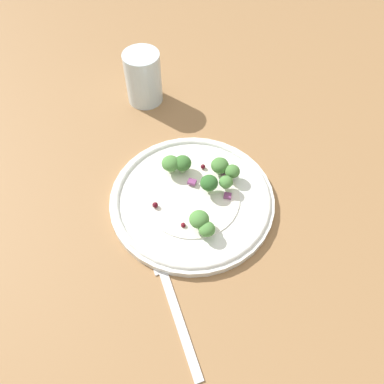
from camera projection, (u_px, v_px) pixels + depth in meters
The scene contains 19 objects.
ground_plane at pixel (189, 195), 65.17cm from camera, with size 180.00×180.00×2.00cm, color olive.
plate at pixel (192, 199), 62.47cm from camera, with size 25.89×25.89×1.70cm.
dressing_pool at pixel (192, 197), 62.11cm from camera, with size 15.02×15.02×0.20cm, color white.
broccoli_floret_0 at pixel (232, 172), 62.83cm from camera, with size 2.43×2.43×2.46cm.
broccoli_floret_1 at pixel (226, 182), 61.47cm from camera, with size 2.19×2.19×2.22cm.
broccoli_floret_2 at pixel (209, 183), 60.91cm from camera, with size 2.79×2.79×2.83cm.
broccoli_floret_3 at pixel (169, 165), 63.26cm from camera, with size 2.91×2.91×2.94cm.
broccoli_floret_4 at pixel (207, 229), 56.86cm from camera, with size 2.44×2.44×2.47cm.
broccoli_floret_5 at pixel (220, 166), 63.54cm from camera, with size 2.89×2.89×2.93cm.
broccoli_floret_6 at pixel (199, 220), 57.38cm from camera, with size 2.93×2.93×2.96cm.
broccoli_floret_7 at pixel (183, 163), 63.60cm from camera, with size 2.86×2.86×2.89cm.
cranberry_0 at pixel (155, 205), 60.55cm from camera, with size 0.88×0.88×0.88cm, color #4C0A14.
cranberry_1 at pixel (183, 225), 58.73cm from camera, with size 0.75×0.75×0.75cm, color maroon.
cranberry_2 at pixel (203, 167), 65.08cm from camera, with size 0.77×0.77×0.77cm, color #4C0A14.
onion_bit_0 at pixel (192, 182), 63.07cm from camera, with size 0.95×1.29×0.54cm, color #843D75.
onion_bit_1 at pixel (227, 176), 64.30cm from camera, with size 1.26×1.16×0.52cm, color #934C84.
onion_bit_2 at pixel (228, 196), 61.82cm from camera, with size 1.17×0.96×0.60cm, color #843D75.
fork at pixel (173, 302), 53.31cm from camera, with size 9.16×17.74×0.50cm.
water_glass at pixel (143, 78), 73.44cm from camera, with size 6.71×6.71×9.98cm, color silver.
Camera 1 is at (-25.40, -27.86, 52.16)cm, focal length 37.09 mm.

